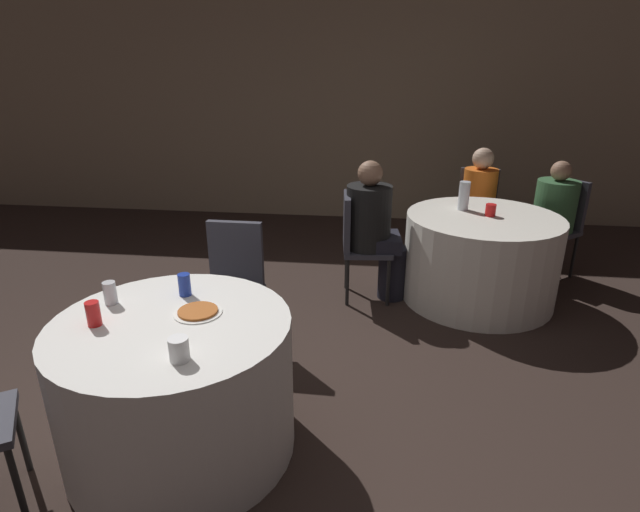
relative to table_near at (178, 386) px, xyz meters
name	(u,v)px	position (x,y,z in m)	size (l,w,h in m)	color
ground_plane	(212,433)	(0.12, 0.09, -0.37)	(16.00, 16.00, 0.00)	#332621
wall_back	(314,107)	(0.12, 4.38, 1.03)	(16.00, 0.06, 2.80)	gray
table_near	(178,386)	(0.00, 0.00, 0.00)	(1.18, 1.18, 0.74)	white
table_far	(480,258)	(1.85, 2.03, 0.00)	(1.27, 1.27, 0.74)	white
chair_near_north	(233,277)	(0.01, 1.00, 0.18)	(0.41, 0.41, 0.92)	#383842
chair_far_northeast	(559,219)	(2.67, 2.69, 0.18)	(0.56, 0.56, 0.92)	#383842
chair_far_north	(477,206)	(1.98, 3.07, 0.18)	(0.45, 0.45, 0.92)	#383842
chair_far_west	(357,237)	(0.81, 1.93, 0.18)	(0.44, 0.44, 0.92)	#383842
person_black_shirt	(375,229)	(0.96, 1.95, 0.25)	(0.53, 0.39, 1.19)	black
person_green_jacket	(548,219)	(2.54, 2.59, 0.20)	(0.50, 0.49, 1.10)	#4C4238
person_orange_shirt	(478,207)	(1.96, 2.91, 0.21)	(0.35, 0.50, 1.15)	#33384C
pizza_plate_near	(198,312)	(0.10, 0.10, 0.38)	(0.24, 0.24, 0.02)	white
soda_can_silver	(110,293)	(-0.38, 0.15, 0.43)	(0.07, 0.07, 0.12)	silver
soda_can_blue	(185,285)	(-0.04, 0.30, 0.43)	(0.07, 0.07, 0.12)	#1E38A5
soda_can_red	(93,314)	(-0.34, -0.07, 0.43)	(0.07, 0.07, 0.12)	red
cup_near	(179,349)	(0.18, -0.31, 0.42)	(0.09, 0.09, 0.10)	white
bottle_far	(464,196)	(1.70, 2.20, 0.49)	(0.09, 0.09, 0.24)	silver
cup_far	(491,210)	(1.89, 2.04, 0.42)	(0.08, 0.08, 0.10)	red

